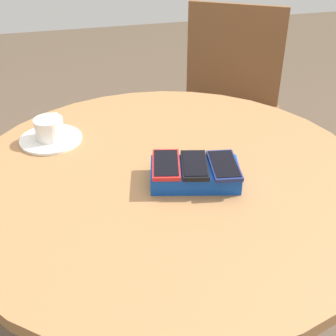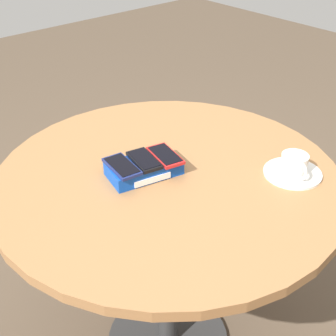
# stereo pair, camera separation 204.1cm
# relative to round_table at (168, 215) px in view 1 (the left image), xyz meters

# --- Properties ---
(round_table) EXTENTS (1.02, 1.02, 0.76)m
(round_table) POSITION_rel_round_table_xyz_m (0.00, 0.00, 0.00)
(round_table) COLOR #2D2D2D
(round_table) RESTS_ON ground_plane
(phone_box) EXTENTS (0.23, 0.16, 0.04)m
(phone_box) POSITION_rel_round_table_xyz_m (-0.05, 0.04, 0.15)
(phone_box) COLOR #0F42AD
(phone_box) RESTS_ON round_table
(phone_navy) EXTENTS (0.08, 0.14, 0.01)m
(phone_navy) POSITION_rel_round_table_xyz_m (-0.12, 0.06, 0.17)
(phone_navy) COLOR navy
(phone_navy) RESTS_ON phone_box
(phone_black) EXTENTS (0.08, 0.13, 0.01)m
(phone_black) POSITION_rel_round_table_xyz_m (-0.05, 0.04, 0.17)
(phone_black) COLOR black
(phone_black) RESTS_ON phone_box
(phone_red) EXTENTS (0.09, 0.14, 0.01)m
(phone_red) POSITION_rel_round_table_xyz_m (0.01, 0.03, 0.17)
(phone_red) COLOR red
(phone_red) RESTS_ON phone_box
(saucer) EXTENTS (0.17, 0.17, 0.01)m
(saucer) POSITION_rel_round_table_xyz_m (0.27, -0.24, 0.13)
(saucer) COLOR silver
(saucer) RESTS_ON round_table
(coffee_cup) EXTENTS (0.08, 0.10, 0.06)m
(coffee_cup) POSITION_rel_round_table_xyz_m (0.27, -0.25, 0.16)
(coffee_cup) COLOR silver
(coffee_cup) RESTS_ON saucer
(chair_near_window) EXTENTS (0.62, 0.62, 0.91)m
(chair_near_window) POSITION_rel_round_table_xyz_m (-0.48, -0.85, -0.15)
(chair_near_window) COLOR brown
(chair_near_window) RESTS_ON ground_plane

